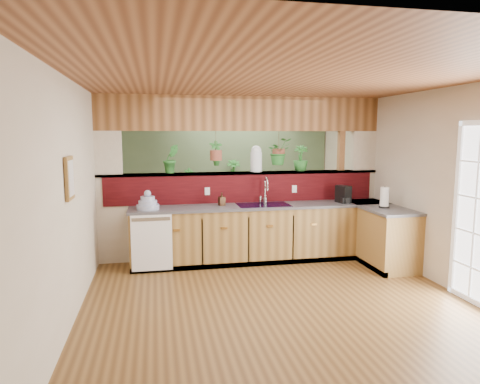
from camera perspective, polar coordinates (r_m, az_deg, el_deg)
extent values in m
cube|color=brown|center=(5.97, 3.06, -11.86)|extent=(4.60, 7.00, 0.01)
cube|color=brown|center=(5.66, 3.26, 13.79)|extent=(4.60, 7.00, 0.01)
cube|color=beige|center=(9.09, -2.34, 3.30)|extent=(4.60, 0.02, 2.60)
cube|color=beige|center=(2.50, 23.75, -9.24)|extent=(4.60, 0.02, 2.60)
cube|color=beige|center=(5.57, -20.43, 0.00)|extent=(0.02, 7.00, 2.60)
cube|color=beige|center=(6.63, 22.81, 1.05)|extent=(0.02, 7.00, 2.60)
cube|color=beige|center=(7.07, 0.40, -3.08)|extent=(4.60, 0.15, 1.35)
cube|color=#3C070B|center=(6.92, 0.54, 0.45)|extent=(4.40, 0.02, 0.45)
cube|color=brown|center=(6.97, 0.40, 2.54)|extent=(4.60, 0.21, 0.04)
cube|color=brown|center=(6.95, 0.41, 10.40)|extent=(4.60, 0.15, 0.55)
cube|color=beige|center=(6.84, -17.15, 4.87)|extent=(0.40, 0.15, 0.70)
cube|color=beige|center=(7.66, 16.05, 5.18)|extent=(0.40, 0.15, 0.70)
cube|color=brown|center=(7.51, 13.22, 2.17)|extent=(0.10, 0.10, 2.60)
cube|color=brown|center=(6.97, 0.40, 2.54)|extent=(4.60, 0.21, 0.04)
cube|color=brown|center=(6.95, 0.41, 10.40)|extent=(4.60, 0.15, 0.55)
cube|color=#58724E|center=(9.07, -2.32, 3.29)|extent=(4.55, 0.02, 2.55)
cube|color=brown|center=(6.82, 3.10, -5.60)|extent=(4.10, 0.60, 0.86)
cube|color=#434348|center=(6.73, 3.13, -1.87)|extent=(4.14, 0.64, 0.04)
cube|color=brown|center=(7.06, 17.96, -5.50)|extent=(0.60, 1.48, 0.86)
cube|color=#434348|center=(6.98, 18.12, -1.90)|extent=(0.64, 1.52, 0.04)
cube|color=brown|center=(7.44, 16.32, -4.78)|extent=(0.60, 0.60, 0.86)
cube|color=#434348|center=(7.36, 16.46, -1.35)|extent=(0.64, 0.64, 0.04)
cube|color=black|center=(6.67, 3.66, -9.39)|extent=(4.10, 0.06, 0.08)
cube|color=black|center=(7.04, 15.89, -8.76)|extent=(0.06, 1.48, 0.08)
cube|color=white|center=(6.31, -11.68, -6.67)|extent=(0.58, 0.02, 0.82)
cube|color=#B7B7B2|center=(6.22, -11.77, -3.58)|extent=(0.54, 0.01, 0.05)
cube|color=black|center=(6.73, 3.13, -1.83)|extent=(0.82, 0.50, 0.03)
cube|color=black|center=(6.70, 1.55, -2.60)|extent=(0.34, 0.40, 0.16)
cube|color=black|center=(6.79, 4.68, -2.48)|extent=(0.34, 0.40, 0.16)
cube|color=brown|center=(4.75, -21.78, 1.72)|extent=(0.03, 0.35, 0.45)
cube|color=silver|center=(4.75, -21.60, 1.73)|extent=(0.01, 0.27, 0.37)
cylinder|color=#B7B7B2|center=(6.93, 3.36, -1.05)|extent=(0.06, 0.06, 0.09)
cylinder|color=#B7B7B2|center=(6.91, 3.37, 0.26)|extent=(0.02, 0.02, 0.25)
torus|color=#B7B7B2|center=(6.83, 3.51, 1.23)|extent=(0.18, 0.05, 0.18)
cylinder|color=#B7B7B2|center=(6.76, 3.68, 0.63)|extent=(0.02, 0.02, 0.11)
cylinder|color=#B7B7B2|center=(6.91, 2.72, -0.93)|extent=(0.03, 0.03, 0.09)
cylinder|color=#97A1C3|center=(6.44, -12.18, -1.97)|extent=(0.33, 0.33, 0.07)
cylinder|color=#97A1C3|center=(6.43, -12.20, -1.38)|extent=(0.27, 0.27, 0.06)
cylinder|color=#97A1C3|center=(6.42, -12.21, -0.84)|extent=(0.21, 0.21, 0.06)
sphere|color=#97A1C3|center=(6.41, -12.23, -0.20)|extent=(0.10, 0.10, 0.10)
imported|color=#3A2415|center=(6.63, -2.46, -0.95)|extent=(0.11, 0.11, 0.20)
cube|color=black|center=(7.11, 13.61, -0.27)|extent=(0.15, 0.24, 0.28)
cube|color=black|center=(7.04, 13.87, -1.11)|extent=(0.13, 0.09, 0.09)
cylinder|color=silver|center=(7.06, 13.78, -0.78)|extent=(0.07, 0.07, 0.07)
cylinder|color=black|center=(6.82, 18.65, -1.88)|extent=(0.15, 0.15, 0.02)
cylinder|color=#B7B7B2|center=(6.79, 18.71, -0.60)|extent=(0.02, 0.02, 0.33)
cylinder|color=white|center=(6.79, 18.71, -0.60)|extent=(0.13, 0.13, 0.29)
cylinder|color=silver|center=(7.01, 2.16, 4.03)|extent=(0.19, 0.19, 0.32)
sphere|color=silver|center=(7.00, 2.17, 5.51)|extent=(0.17, 0.17, 0.17)
imported|color=#256826|center=(6.82, -9.18, 4.39)|extent=(0.30, 0.26, 0.45)
imported|color=#256826|center=(7.22, 8.09, 4.50)|extent=(0.29, 0.29, 0.43)
cylinder|color=brown|center=(6.87, -3.24, 6.76)|extent=(0.01, 0.01, 0.33)
cylinder|color=brown|center=(6.88, -3.22, 4.90)|extent=(0.19, 0.19, 0.16)
imported|color=#256826|center=(6.87, -3.24, 6.93)|extent=(0.22, 0.15, 0.41)
cylinder|color=brown|center=(7.09, 5.18, 6.82)|extent=(0.01, 0.01, 0.32)
cylinder|color=brown|center=(7.10, 5.16, 5.07)|extent=(0.20, 0.20, 0.17)
imported|color=#256826|center=(7.09, 5.18, 7.15)|extent=(0.47, 0.44, 0.44)
cube|color=black|center=(8.92, -2.70, -1.96)|extent=(1.37, 0.70, 0.88)
imported|color=#256826|center=(8.77, -6.82, 1.98)|extent=(0.21, 0.15, 0.38)
imported|color=#256826|center=(8.88, -0.92, 2.61)|extent=(0.31, 0.31, 0.53)
imported|color=#256826|center=(8.38, 4.62, -3.25)|extent=(0.92, 0.87, 0.82)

